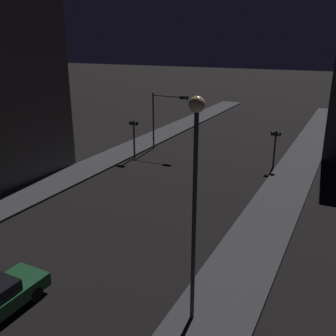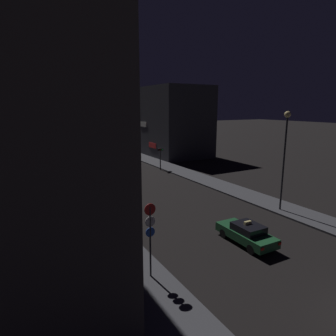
# 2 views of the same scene
# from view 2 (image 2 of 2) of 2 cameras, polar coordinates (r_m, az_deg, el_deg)

# --- Properties ---
(sidewalk_left) EXTENTS (3.32, 68.17, 0.16)m
(sidewalk_left) POSITION_cam_2_polar(r_m,az_deg,el_deg) (38.42, -19.97, -2.62)
(sidewalk_left) COLOR #424247
(sidewalk_left) RESTS_ON ground_plane
(sidewalk_right) EXTENTS (3.32, 68.17, 0.16)m
(sidewalk_right) POSITION_cam_2_polar(r_m,az_deg,el_deg) (43.80, 1.18, -0.17)
(sidewalk_right) COLOR #424247
(sidewalk_right) RESTS_ON ground_plane
(building_facade_right) EXTENTS (9.89, 19.76, 12.79)m
(building_facade_right) POSITION_cam_2_polar(r_m,az_deg,el_deg) (58.68, -0.44, 9.12)
(building_facade_right) COLOR #333338
(building_facade_right) RESTS_ON ground_plane
(taxi) EXTENTS (1.86, 4.47, 1.62)m
(taxi) POSITION_cam_2_polar(r_m,az_deg,el_deg) (21.23, 14.96, -12.11)
(taxi) COLOR #1E512D
(taxi) RESTS_ON ground_plane
(traffic_light_overhead) EXTENTS (3.81, 0.41, 5.64)m
(traffic_light_overhead) POSITION_cam_2_polar(r_m,az_deg,el_deg) (39.80, -16.10, 3.93)
(traffic_light_overhead) COLOR #2D2D33
(traffic_light_overhead) RESTS_ON ground_plane
(traffic_light_left_kerb) EXTENTS (0.80, 0.42, 3.58)m
(traffic_light_left_kerb) POSITION_cam_2_polar(r_m,az_deg,el_deg) (36.11, -16.68, 0.77)
(traffic_light_left_kerb) COLOR #2D2D33
(traffic_light_left_kerb) RESTS_ON ground_plane
(traffic_light_right_kerb) EXTENTS (0.80, 0.41, 3.28)m
(traffic_light_right_kerb) POSITION_cam_2_polar(r_m,az_deg,el_deg) (43.08, -1.48, 2.74)
(traffic_light_right_kerb) COLOR #2D2D33
(traffic_light_right_kerb) RESTS_ON ground_plane
(sign_pole_left) EXTENTS (0.64, 0.10, 4.14)m
(sign_pole_left) POSITION_cam_2_polar(r_m,az_deg,el_deg) (15.91, -3.47, -12.37)
(sign_pole_left) COLOR #2D2D33
(sign_pole_left) RESTS_ON sidewalk_left
(street_lamp_near_block) EXTENTS (0.55, 0.55, 8.68)m
(street_lamp_near_block) POSITION_cam_2_polar(r_m,az_deg,el_deg) (27.19, 21.79, 4.59)
(street_lamp_near_block) COLOR #2D2D33
(street_lamp_near_block) RESTS_ON sidewalk_right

